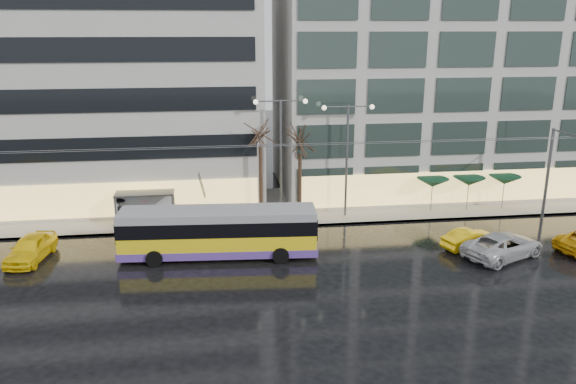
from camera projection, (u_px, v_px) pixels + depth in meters
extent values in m
plane|color=black|center=(269.00, 282.00, 32.37)|extent=(140.00, 140.00, 0.00)
cube|color=gray|center=(276.00, 206.00, 45.92)|extent=(80.00, 10.00, 0.15)
cube|color=slate|center=(284.00, 226.00, 41.21)|extent=(80.00, 0.10, 0.15)
cube|color=#ADABA6|center=(47.00, 66.00, 45.28)|extent=(34.00, 14.00, 22.00)
cube|color=#ADABA6|center=(461.00, 45.00, 49.29)|extent=(32.00, 14.00, 25.00)
cube|color=yellow|center=(219.00, 241.00, 35.67)|extent=(12.41, 3.41, 1.53)
cube|color=#56398F|center=(219.00, 248.00, 35.81)|extent=(12.46, 3.45, 0.51)
cube|color=black|center=(218.00, 224.00, 35.35)|extent=(12.44, 3.43, 0.92)
cube|color=gray|center=(218.00, 214.00, 35.15)|extent=(12.41, 3.41, 0.51)
cube|color=black|center=(315.00, 225.00, 35.77)|extent=(0.23, 2.35, 1.33)
cube|color=black|center=(119.00, 229.00, 35.03)|extent=(0.23, 2.35, 1.33)
cylinder|color=black|center=(279.00, 241.00, 37.28)|extent=(1.04, 0.43, 1.02)
cylinder|color=black|center=(281.00, 256.00, 34.84)|extent=(1.04, 0.43, 1.02)
cylinder|color=black|center=(161.00, 243.00, 36.82)|extent=(1.04, 0.43, 1.02)
cylinder|color=black|center=(154.00, 259.00, 34.37)|extent=(1.04, 0.43, 1.02)
cylinder|color=#595B60|center=(202.00, 187.00, 35.60)|extent=(0.33, 3.80, 2.69)
cylinder|color=#595B60|center=(202.00, 185.00, 36.09)|extent=(0.33, 3.80, 2.69)
cylinder|color=#595B60|center=(548.00, 174.00, 42.26)|extent=(0.24, 0.24, 7.00)
cube|color=#595B60|center=(575.00, 136.00, 38.93)|extent=(0.10, 5.00, 0.10)
cylinder|color=#595B60|center=(275.00, 146.00, 36.05)|extent=(42.00, 0.04, 0.04)
cylinder|color=#595B60|center=(274.00, 145.00, 36.53)|extent=(42.00, 0.04, 0.04)
cube|color=#595B60|center=(145.00, 193.00, 40.61)|extent=(4.20, 1.60, 0.12)
cube|color=silver|center=(147.00, 207.00, 41.63)|extent=(4.00, 0.05, 2.20)
cube|color=white|center=(117.00, 211.00, 40.70)|extent=(0.10, 1.40, 2.20)
cylinder|color=#595B60|center=(116.00, 214.00, 40.05)|extent=(0.10, 0.10, 2.40)
cylinder|color=#595B60|center=(119.00, 208.00, 41.38)|extent=(0.10, 0.10, 2.40)
cylinder|color=#595B60|center=(173.00, 211.00, 40.55)|extent=(0.10, 0.10, 2.40)
cylinder|color=#595B60|center=(174.00, 206.00, 41.88)|extent=(0.10, 0.10, 2.40)
cylinder|color=#595B60|center=(281.00, 160.00, 41.59)|extent=(0.18, 0.18, 9.00)
cylinder|color=#595B60|center=(268.00, 101.00, 40.24)|extent=(1.80, 0.10, 0.10)
cylinder|color=#595B60|center=(293.00, 101.00, 40.46)|extent=(1.80, 0.10, 0.10)
sphere|color=#FFF2CC|center=(256.00, 102.00, 40.14)|extent=(0.36, 0.36, 0.36)
sphere|color=#FFF2CC|center=(305.00, 101.00, 40.59)|extent=(0.36, 0.36, 0.36)
cylinder|color=#595B60|center=(347.00, 162.00, 42.29)|extent=(0.18, 0.18, 8.50)
cylinder|color=#595B60|center=(336.00, 107.00, 41.01)|extent=(1.80, 0.10, 0.10)
cylinder|color=#595B60|center=(360.00, 106.00, 41.24)|extent=(1.80, 0.10, 0.10)
sphere|color=#FFF2CC|center=(324.00, 108.00, 40.91)|extent=(0.36, 0.36, 0.36)
sphere|color=#FFF2CC|center=(372.00, 107.00, 41.37)|extent=(0.36, 0.36, 0.36)
cylinder|color=black|center=(261.00, 183.00, 42.07)|extent=(0.28, 0.28, 5.60)
cylinder|color=black|center=(300.00, 185.00, 42.74)|extent=(0.28, 0.28, 4.90)
cylinder|color=#595B60|center=(431.00, 197.00, 44.26)|extent=(0.06, 0.06, 2.20)
cone|color=#0F3821|center=(433.00, 183.00, 43.92)|extent=(2.50, 2.50, 0.70)
cylinder|color=#595B60|center=(468.00, 196.00, 44.64)|extent=(0.06, 0.06, 2.20)
cone|color=#0F3821|center=(469.00, 181.00, 44.30)|extent=(2.50, 2.50, 0.70)
cylinder|color=#595B60|center=(503.00, 194.00, 45.02)|extent=(0.06, 0.06, 2.20)
cone|color=#0F3821|center=(505.00, 180.00, 44.68)|extent=(2.50, 2.50, 0.70)
imported|color=yellow|center=(31.00, 248.00, 35.23)|extent=(2.54, 4.94, 1.61)
imported|color=yellow|center=(470.00, 239.00, 37.16)|extent=(4.27, 2.65, 1.33)
imported|color=#BBBBC0|center=(503.00, 245.00, 35.71)|extent=(6.30, 4.77, 1.59)
imported|color=black|center=(146.00, 220.00, 40.04)|extent=(0.65, 0.51, 1.59)
imported|color=#DA487E|center=(145.00, 207.00, 39.77)|extent=(1.16, 1.18, 0.88)
imported|color=black|center=(171.00, 207.00, 42.44)|extent=(1.01, 0.87, 1.79)
imported|color=black|center=(121.00, 216.00, 40.97)|extent=(1.12, 0.94, 1.50)
imported|color=black|center=(119.00, 203.00, 40.69)|extent=(1.11, 1.11, 0.72)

